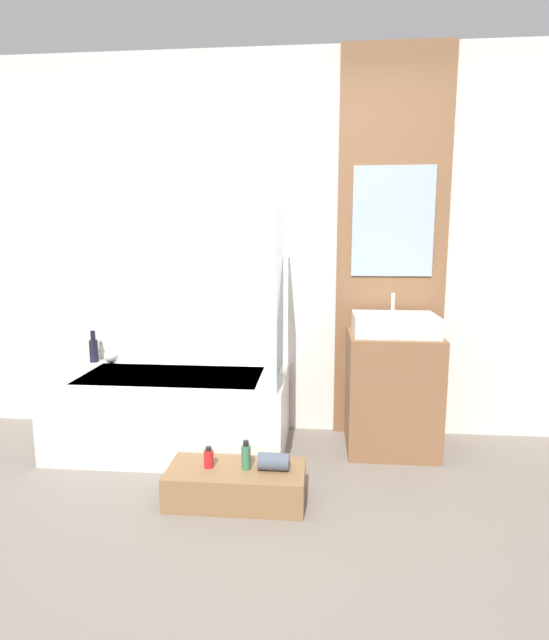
# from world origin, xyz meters

# --- Properties ---
(ground_plane) EXTENTS (12.00, 12.00, 0.00)m
(ground_plane) POSITION_xyz_m (0.00, 0.00, 0.00)
(ground_plane) COLOR slate
(wall_tiled_back) EXTENTS (4.20, 0.06, 2.60)m
(wall_tiled_back) POSITION_xyz_m (0.00, 1.58, 1.30)
(wall_tiled_back) COLOR silver
(wall_tiled_back) RESTS_ON ground_plane
(wall_wood_accent) EXTENTS (0.73, 0.04, 2.60)m
(wall_wood_accent) POSITION_xyz_m (0.81, 1.53, 1.31)
(wall_wood_accent) COLOR brown
(wall_wood_accent) RESTS_ON ground_plane
(bathtub) EXTENTS (1.48, 0.76, 0.49)m
(bathtub) POSITION_xyz_m (-0.61, 1.15, 0.25)
(bathtub) COLOR white
(bathtub) RESTS_ON ground_plane
(glass_shower_screen) EXTENTS (0.01, 0.49, 1.05)m
(glass_shower_screen) POSITION_xyz_m (0.10, 1.04, 1.01)
(glass_shower_screen) COLOR silver
(glass_shower_screen) RESTS_ON bathtub
(wooden_step_bench) EXTENTS (0.72, 0.34, 0.18)m
(wooden_step_bench) POSITION_xyz_m (-0.08, 0.51, 0.09)
(wooden_step_bench) COLOR olive
(wooden_step_bench) RESTS_ON ground_plane
(vanity_cabinet) EXTENTS (0.57, 0.50, 0.77)m
(vanity_cabinet) POSITION_xyz_m (0.81, 1.26, 0.38)
(vanity_cabinet) COLOR brown
(vanity_cabinet) RESTS_ON ground_plane
(sink) EXTENTS (0.52, 0.39, 0.25)m
(sink) POSITION_xyz_m (0.81, 1.26, 0.83)
(sink) COLOR white
(sink) RESTS_ON vanity_cabinet
(vase_tall_dark) EXTENTS (0.06, 0.06, 0.23)m
(vase_tall_dark) POSITION_xyz_m (-1.27, 1.45, 0.58)
(vase_tall_dark) COLOR black
(vase_tall_dark) RESTS_ON bathtub
(vase_round_light) EXTENTS (0.10, 0.10, 0.10)m
(vase_round_light) POSITION_xyz_m (-1.13, 1.43, 0.54)
(vase_round_light) COLOR white
(vase_round_light) RESTS_ON bathtub
(bottle_soap_primary) EXTENTS (0.05, 0.05, 0.11)m
(bottle_soap_primary) POSITION_xyz_m (-0.23, 0.51, 0.23)
(bottle_soap_primary) COLOR red
(bottle_soap_primary) RESTS_ON wooden_step_bench
(bottle_soap_secondary) EXTENTS (0.05, 0.05, 0.15)m
(bottle_soap_secondary) POSITION_xyz_m (-0.03, 0.51, 0.25)
(bottle_soap_secondary) COLOR #38704C
(bottle_soap_secondary) RESTS_ON wooden_step_bench
(towel_roll) EXTENTS (0.16, 0.09, 0.09)m
(towel_roll) POSITION_xyz_m (0.11, 0.51, 0.23)
(towel_roll) COLOR #4C5666
(towel_roll) RESTS_ON wooden_step_bench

